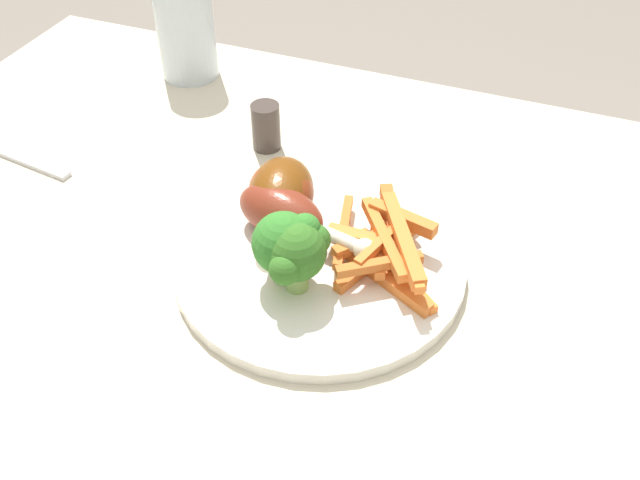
{
  "coord_description": "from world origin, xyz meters",
  "views": [
    {
      "loc": [
        0.21,
        -0.39,
        1.15
      ],
      "look_at": [
        0.05,
        0.02,
        0.75
      ],
      "focal_mm": 40.02,
      "sensor_mm": 36.0,
      "label": 1
    }
  ],
  "objects_px": {
    "chicken_drumstick_extra": "(285,214)",
    "fork": "(0,150)",
    "carrot_fries_pile": "(385,244)",
    "chicken_drumstick_near": "(283,195)",
    "water_glass": "(185,27)",
    "chicken_drumstick_far": "(283,195)",
    "pepper_shaker": "(266,127)",
    "broccoli_floret_front": "(290,245)",
    "broccoli_floret_middle": "(294,252)",
    "dining_table": "(260,358)",
    "dinner_plate": "(320,262)"
  },
  "relations": [
    {
      "from": "water_glass",
      "to": "carrot_fries_pile",
      "type": "bearing_deg",
      "value": -36.97
    },
    {
      "from": "carrot_fries_pile",
      "to": "chicken_drumstick_near",
      "type": "bearing_deg",
      "value": 168.11
    },
    {
      "from": "dining_table",
      "to": "pepper_shaker",
      "type": "bearing_deg",
      "value": 110.36
    },
    {
      "from": "broccoli_floret_middle",
      "to": "carrot_fries_pile",
      "type": "relative_size",
      "value": 0.49
    },
    {
      "from": "broccoli_floret_front",
      "to": "water_glass",
      "type": "relative_size",
      "value": 0.54
    },
    {
      "from": "broccoli_floret_front",
      "to": "carrot_fries_pile",
      "type": "distance_m",
      "value": 0.09
    },
    {
      "from": "dinner_plate",
      "to": "water_glass",
      "type": "distance_m",
      "value": 0.38
    },
    {
      "from": "broccoli_floret_middle",
      "to": "chicken_drumstick_near",
      "type": "distance_m",
      "value": 0.09
    },
    {
      "from": "carrot_fries_pile",
      "to": "dining_table",
      "type": "bearing_deg",
      "value": -159.14
    },
    {
      "from": "fork",
      "to": "pepper_shaker",
      "type": "bearing_deg",
      "value": -148.94
    },
    {
      "from": "dinner_plate",
      "to": "dining_table",
      "type": "bearing_deg",
      "value": -156.94
    },
    {
      "from": "chicken_drumstick_far",
      "to": "fork",
      "type": "bearing_deg",
      "value": 179.77
    },
    {
      "from": "carrot_fries_pile",
      "to": "chicken_drumstick_near",
      "type": "xyz_separation_m",
      "value": [
        -0.1,
        0.02,
        0.01
      ]
    },
    {
      "from": "chicken_drumstick_extra",
      "to": "carrot_fries_pile",
      "type": "bearing_deg",
      "value": -0.03
    },
    {
      "from": "broccoli_floret_middle",
      "to": "pepper_shaker",
      "type": "distance_m",
      "value": 0.22
    },
    {
      "from": "fork",
      "to": "chicken_drumstick_far",
      "type": "bearing_deg",
      "value": -172.32
    },
    {
      "from": "chicken_drumstick_far",
      "to": "water_glass",
      "type": "bearing_deg",
      "value": 134.77
    },
    {
      "from": "chicken_drumstick_extra",
      "to": "water_glass",
      "type": "height_order",
      "value": "water_glass"
    },
    {
      "from": "water_glass",
      "to": "broccoli_floret_front",
      "type": "bearing_deg",
      "value": -48.83
    },
    {
      "from": "dining_table",
      "to": "dinner_plate",
      "type": "relative_size",
      "value": 3.61
    },
    {
      "from": "broccoli_floret_front",
      "to": "chicken_drumstick_extra",
      "type": "bearing_deg",
      "value": 117.28
    },
    {
      "from": "pepper_shaker",
      "to": "chicken_drumstick_far",
      "type": "bearing_deg",
      "value": -58.7
    },
    {
      "from": "broccoli_floret_front",
      "to": "chicken_drumstick_extra",
      "type": "distance_m",
      "value": 0.06
    },
    {
      "from": "fork",
      "to": "water_glass",
      "type": "xyz_separation_m",
      "value": [
        0.11,
        0.22,
        0.06
      ]
    },
    {
      "from": "chicken_drumstick_near",
      "to": "pepper_shaker",
      "type": "distance_m",
      "value": 0.13
    },
    {
      "from": "carrot_fries_pile",
      "to": "pepper_shaker",
      "type": "distance_m",
      "value": 0.22
    },
    {
      "from": "dinner_plate",
      "to": "chicken_drumstick_far",
      "type": "distance_m",
      "value": 0.07
    },
    {
      "from": "broccoli_floret_middle",
      "to": "chicken_drumstick_extra",
      "type": "xyz_separation_m",
      "value": [
        -0.03,
        0.06,
        -0.02
      ]
    },
    {
      "from": "chicken_drumstick_near",
      "to": "chicken_drumstick_extra",
      "type": "height_order",
      "value": "chicken_drumstick_near"
    },
    {
      "from": "broccoli_floret_front",
      "to": "carrot_fries_pile",
      "type": "bearing_deg",
      "value": 38.42
    },
    {
      "from": "carrot_fries_pile",
      "to": "broccoli_floret_front",
      "type": "bearing_deg",
      "value": -141.58
    },
    {
      "from": "pepper_shaker",
      "to": "broccoli_floret_middle",
      "type": "bearing_deg",
      "value": -59.6
    },
    {
      "from": "chicken_drumstick_near",
      "to": "chicken_drumstick_far",
      "type": "xyz_separation_m",
      "value": [
        0.0,
        0.0,
        0.0
      ]
    },
    {
      "from": "dining_table",
      "to": "broccoli_floret_front",
      "type": "relative_size",
      "value": 13.89
    },
    {
      "from": "dining_table",
      "to": "broccoli_floret_front",
      "type": "distance_m",
      "value": 0.18
    },
    {
      "from": "broccoli_floret_middle",
      "to": "fork",
      "type": "distance_m",
      "value": 0.38
    },
    {
      "from": "chicken_drumstick_near",
      "to": "pepper_shaker",
      "type": "height_order",
      "value": "chicken_drumstick_near"
    },
    {
      "from": "chicken_drumstick_near",
      "to": "fork",
      "type": "relative_size",
      "value": 0.66
    },
    {
      "from": "chicken_drumstick_far",
      "to": "fork",
      "type": "distance_m",
      "value": 0.33
    },
    {
      "from": "chicken_drumstick_near",
      "to": "fork",
      "type": "bearing_deg",
      "value": 179.76
    },
    {
      "from": "dinner_plate",
      "to": "pepper_shaker",
      "type": "bearing_deg",
      "value": 128.18
    },
    {
      "from": "carrot_fries_pile",
      "to": "chicken_drumstick_far",
      "type": "xyz_separation_m",
      "value": [
        -0.1,
        0.02,
        0.01
      ]
    },
    {
      "from": "water_glass",
      "to": "pepper_shaker",
      "type": "bearing_deg",
      "value": -35.82
    },
    {
      "from": "chicken_drumstick_far",
      "to": "chicken_drumstick_extra",
      "type": "bearing_deg",
      "value": -61.8
    },
    {
      "from": "dining_table",
      "to": "chicken_drumstick_extra",
      "type": "xyz_separation_m",
      "value": [
        0.01,
        0.04,
        0.16
      ]
    },
    {
      "from": "dining_table",
      "to": "water_glass",
      "type": "height_order",
      "value": "water_glass"
    },
    {
      "from": "dining_table",
      "to": "broccoli_floret_front",
      "type": "bearing_deg",
      "value": -14.72
    },
    {
      "from": "broccoli_floret_front",
      "to": "chicken_drumstick_far",
      "type": "xyz_separation_m",
      "value": [
        -0.04,
        0.07,
        -0.02
      ]
    },
    {
      "from": "chicken_drumstick_extra",
      "to": "fork",
      "type": "distance_m",
      "value": 0.34
    },
    {
      "from": "broccoli_floret_front",
      "to": "broccoli_floret_middle",
      "type": "relative_size",
      "value": 1.02
    }
  ]
}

